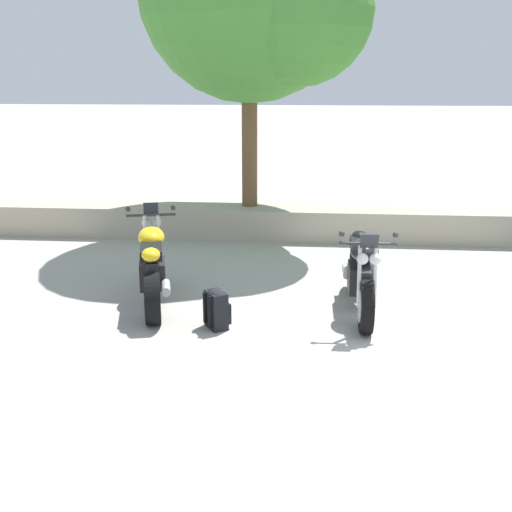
# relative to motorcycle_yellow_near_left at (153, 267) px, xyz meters

# --- Properties ---
(ground_plane) EXTENTS (120.00, 120.00, 0.00)m
(ground_plane) POSITION_rel_motorcycle_yellow_near_left_xyz_m (3.95, -1.17, -0.49)
(ground_plane) COLOR #A3A099
(stone_wall) EXTENTS (36.00, 0.80, 0.55)m
(stone_wall) POSITION_rel_motorcycle_yellow_near_left_xyz_m (3.95, 3.63, -0.21)
(stone_wall) COLOR #A89E89
(stone_wall) RESTS_ON ground
(motorcycle_yellow_near_left) EXTENTS (0.84, 2.04, 1.18)m
(motorcycle_yellow_near_left) POSITION_rel_motorcycle_yellow_near_left_xyz_m (0.00, 0.00, 0.00)
(motorcycle_yellow_near_left) COLOR black
(motorcycle_yellow_near_left) RESTS_ON ground
(motorcycle_black_centre) EXTENTS (0.67, 2.06, 1.18)m
(motorcycle_black_centre) POSITION_rel_motorcycle_yellow_near_left_xyz_m (2.66, -0.08, 0.00)
(motorcycle_black_centre) COLOR black
(motorcycle_black_centre) RESTS_ON ground
(rider_backpack) EXTENTS (0.34, 0.35, 0.47)m
(rider_backpack) POSITION_rel_motorcycle_yellow_near_left_xyz_m (0.95, -0.79, -0.24)
(rider_backpack) COLOR black
(rider_backpack) RESTS_ON ground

